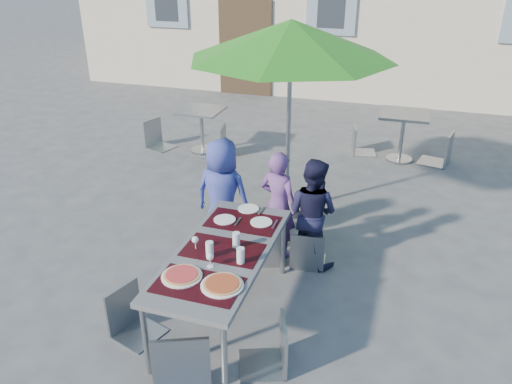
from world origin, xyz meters
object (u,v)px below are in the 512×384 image
(cafe_table_0, at_px, (202,123))
(bg_chair_l_0, at_px, (155,117))
(chair_5, at_px, (178,343))
(bg_chair_l_1, at_px, (361,124))
(child_1, at_px, (278,205))
(chair_2, at_px, (309,228))
(bg_chair_r_1, at_px, (446,129))
(child_0, at_px, (222,196))
(bg_chair_r_0, at_px, (217,123))
(pizza_near_left, at_px, (182,275))
(chair_3, at_px, (127,286))
(chair_4, at_px, (273,319))
(dining_table, at_px, (223,255))
(child_2, at_px, (312,212))
(patio_umbrella, at_px, (291,41))
(chair_1, at_px, (266,219))
(chair_0, at_px, (219,224))
(cafe_table_1, at_px, (403,127))
(pizza_near_right, at_px, (222,284))

(cafe_table_0, relative_size, bg_chair_l_0, 0.80)
(chair_5, height_order, bg_chair_l_1, chair_5)
(child_1, distance_m, chair_2, 0.45)
(bg_chair_r_1, bearing_deg, child_0, -125.17)
(bg_chair_r_0, bearing_deg, pizza_near_left, -71.53)
(child_1, bearing_deg, cafe_table_0, -36.62)
(chair_3, relative_size, chair_4, 1.01)
(dining_table, distance_m, chair_4, 0.80)
(chair_2, distance_m, bg_chair_l_1, 3.70)
(child_1, bearing_deg, child_2, -171.31)
(bg_chair_l_1, bearing_deg, dining_table, -97.85)
(patio_umbrella, xyz_separation_m, cafe_table_0, (-1.97, 1.71, -1.71))
(chair_3, bearing_deg, bg_chair_l_0, 115.33)
(bg_chair_r_1, bearing_deg, bg_chair_l_0, -171.64)
(patio_umbrella, bearing_deg, bg_chair_l_1, 75.14)
(chair_1, relative_size, cafe_table_0, 1.26)
(chair_0, height_order, chair_3, chair_0)
(cafe_table_0, bearing_deg, chair_4, -60.07)
(chair_0, xyz_separation_m, patio_umbrella, (0.35, 1.53, 1.68))
(dining_table, relative_size, bg_chair_l_1, 2.08)
(chair_2, bearing_deg, chair_0, -161.44)
(chair_0, height_order, patio_umbrella, patio_umbrella)
(child_2, relative_size, bg_chair_l_0, 1.32)
(dining_table, relative_size, bg_chair_l_0, 1.96)
(dining_table, relative_size, child_1, 1.47)
(child_2, distance_m, chair_4, 1.66)
(chair_2, height_order, chair_4, chair_4)
(bg_chair_l_0, bearing_deg, cafe_table_1, 8.96)
(pizza_near_right, relative_size, bg_chair_r_0, 0.36)
(child_2, height_order, bg_chair_r_1, child_2)
(cafe_table_1, relative_size, bg_chair_r_1, 0.80)
(pizza_near_right, xyz_separation_m, patio_umbrella, (-0.19, 2.81, 1.47))
(cafe_table_0, bearing_deg, child_1, -52.30)
(chair_4, relative_size, bg_chair_l_1, 0.96)
(child_0, distance_m, cafe_table_0, 3.22)
(chair_0, bearing_deg, child_2, 24.90)
(pizza_near_left, height_order, bg_chair_l_0, bg_chair_l_0)
(chair_1, bearing_deg, cafe_table_1, 70.97)
(cafe_table_1, bearing_deg, pizza_near_right, -102.70)
(chair_2, relative_size, patio_umbrella, 0.34)
(pizza_near_left, distance_m, bg_chair_r_1, 5.62)
(child_1, relative_size, chair_1, 1.32)
(child_0, height_order, chair_5, child_0)
(bg_chair_l_0, xyz_separation_m, bg_chair_r_1, (4.84, 0.71, 0.05))
(chair_4, xyz_separation_m, cafe_table_1, (0.74, 5.10, 0.10))
(pizza_near_left, xyz_separation_m, chair_1, (0.27, 1.50, -0.21))
(dining_table, relative_size, chair_2, 2.19)
(pizza_near_left, height_order, chair_2, chair_2)
(child_2, height_order, bg_chair_r_0, child_2)
(pizza_near_left, relative_size, child_0, 0.25)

